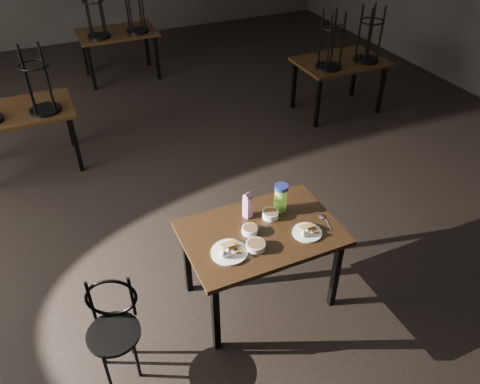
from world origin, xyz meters
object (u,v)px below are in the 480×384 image
main_table (261,238)px  bentwood_chair (113,322)px  juice_carton (248,206)px  water_bottle (281,198)px

main_table → bentwood_chair: (-1.22, -0.15, -0.20)m
juice_carton → bentwood_chair: size_ratio=0.29×
juice_carton → water_bottle: (0.28, -0.03, 0.02)m
bentwood_chair → juice_carton: bearing=33.1°
juice_carton → bentwood_chair: 1.30m
juice_carton → water_bottle: bearing=-7.2°
main_table → water_bottle: water_bottle is taller
juice_carton → bentwood_chair: bearing=-163.5°
main_table → water_bottle: size_ratio=4.93×
bentwood_chair → main_table: bearing=23.7°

